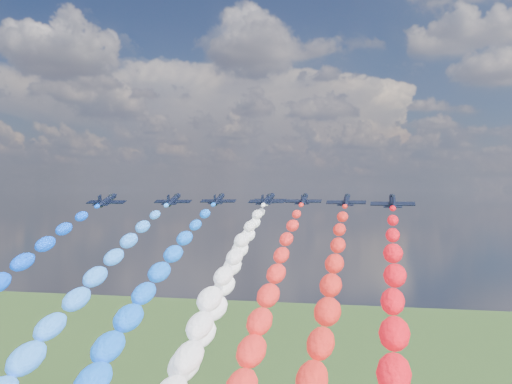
# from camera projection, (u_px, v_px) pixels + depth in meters

# --- Properties ---
(jet_0) EXTENTS (10.00, 13.21, 5.58)m
(jet_0) POSITION_uv_depth(u_px,v_px,m) (107.00, 200.00, 145.13)
(jet_0) COLOR black
(jet_1) EXTENTS (9.95, 13.17, 5.58)m
(jet_1) POSITION_uv_depth(u_px,v_px,m) (174.00, 200.00, 153.19)
(jet_1) COLOR black
(trail_1) EXTENTS (5.55, 101.18, 44.51)m
(trail_1) POSITION_uv_depth(u_px,v_px,m) (65.00, 328.00, 101.57)
(trail_1) COLOR #2D80F7
(jet_2) EXTENTS (9.77, 13.05, 5.58)m
(jet_2) POSITION_uv_depth(u_px,v_px,m) (219.00, 199.00, 159.45)
(jet_2) COLOR black
(trail_2) EXTENTS (5.55, 101.18, 44.51)m
(trail_2) POSITION_uv_depth(u_px,v_px,m) (138.00, 320.00, 107.84)
(trail_2) COLOR blue
(jet_3) EXTENTS (10.04, 13.23, 5.58)m
(jet_3) POSITION_uv_depth(u_px,v_px,m) (267.00, 200.00, 153.73)
(jet_3) COLOR black
(trail_3) EXTENTS (5.55, 101.18, 44.51)m
(trail_3) POSITION_uv_depth(u_px,v_px,m) (206.00, 327.00, 102.11)
(trail_3) COLOR white
(jet_4) EXTENTS (9.45, 12.82, 5.58)m
(jet_4) POSITION_uv_depth(u_px,v_px,m) (270.00, 199.00, 168.74)
(jet_4) COLOR black
(trail_4) EXTENTS (5.55, 101.18, 44.51)m
(trail_4) POSITION_uv_depth(u_px,v_px,m) (218.00, 310.00, 117.12)
(trail_4) COLOR white
(jet_5) EXTENTS (9.44, 12.81, 5.58)m
(jet_5) POSITION_uv_depth(u_px,v_px,m) (304.00, 200.00, 156.99)
(jet_5) COLOR black
(trail_5) EXTENTS (5.55, 101.18, 44.51)m
(trail_5) POSITION_uv_depth(u_px,v_px,m) (263.00, 323.00, 105.37)
(trail_5) COLOR red
(jet_6) EXTENTS (9.26, 12.68, 5.58)m
(jet_6) POSITION_uv_depth(u_px,v_px,m) (346.00, 201.00, 142.70)
(jet_6) COLOR black
(trail_6) EXTENTS (5.55, 101.18, 44.51)m
(trail_6) POSITION_uv_depth(u_px,v_px,m) (323.00, 344.00, 91.08)
(trail_6) COLOR red
(jet_7) EXTENTS (9.32, 12.73, 5.58)m
(jet_7) POSITION_uv_depth(u_px,v_px,m) (393.00, 202.00, 127.78)
(jet_7) COLOR black
(trail_7) EXTENTS (5.55, 101.18, 44.51)m
(trail_7) POSITION_uv_depth(u_px,v_px,m) (396.00, 374.00, 76.16)
(trail_7) COLOR red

